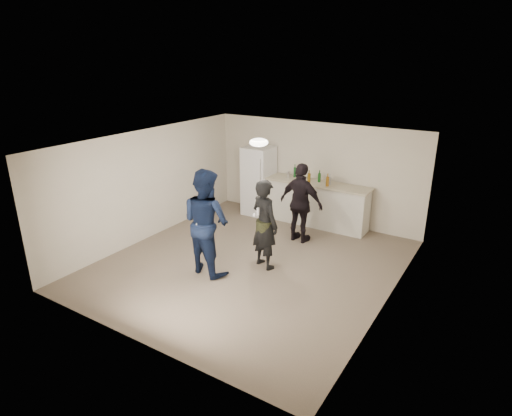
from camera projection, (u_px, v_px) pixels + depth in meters
The scene contains 21 objects.
floor at pixel (251, 264), 8.73m from camera, with size 6.00×6.00×0.00m, color #6B5B4C.
ceiling at pixel (250, 142), 7.88m from camera, with size 6.00×6.00×0.00m, color silver.
wall_back at pixel (315, 172), 10.70m from camera, with size 6.00×6.00×0.00m, color beige.
wall_front at pixel (133, 268), 5.92m from camera, with size 6.00×6.00×0.00m, color beige.
wall_left at pixel (149, 185), 9.68m from camera, with size 6.00×6.00×0.00m, color beige.
wall_right at pixel (393, 236), 6.93m from camera, with size 6.00×6.00×0.00m, color beige.
counter at pixel (316, 204), 10.58m from camera, with size 2.60×0.56×1.05m, color beige.
counter_top at pixel (317, 183), 10.40m from camera, with size 2.68×0.64×0.04m, color beige.
fridge at pixel (259, 181), 11.21m from camera, with size 0.70×0.70×1.80m, color white.
fridge_handle at pixel (260, 171), 10.64m from camera, with size 0.02×0.02×0.60m, color silver.
ceiling_dome at pixel (259, 142), 8.14m from camera, with size 0.36×0.36×0.16m, color white.
shaker at pixel (288, 175), 10.76m from camera, with size 0.08×0.08×0.17m, color silver.
man at pixel (206, 222), 8.12m from camera, with size 1.01×0.78×2.07m, color #102045.
woman at pixel (265, 224), 8.34m from camera, with size 0.66×0.43×1.81m, color black.
camo_shorts at pixel (265, 227), 8.36m from camera, with size 0.34×0.34×0.28m, color #313719.
spectator at pixel (301, 203), 9.50m from camera, with size 1.06×0.44×1.81m, color black.
remote_man at pixel (197, 226), 7.89m from camera, with size 0.04×0.04×0.15m, color silver.
nunchuk_man at pixel (203, 230), 7.88m from camera, with size 0.07×0.07×0.07m, color white.
remote_woman at pixel (258, 211), 8.02m from camera, with size 0.04×0.04×0.15m, color silver.
nunchuk_woman at pixel (254, 215), 8.13m from camera, with size 0.07×0.07×0.07m, color white.
bottle_cluster at pixel (316, 178), 10.36m from camera, with size 1.08×0.36×0.25m.
Camera 1 is at (4.24, -6.57, 4.04)m, focal length 30.00 mm.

